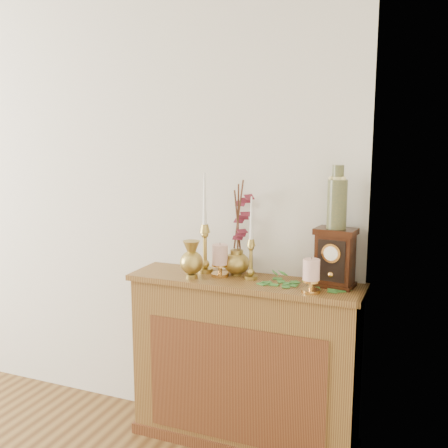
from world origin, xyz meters
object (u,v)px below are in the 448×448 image
at_px(ceramic_vase, 337,200).
at_px(ginger_jar, 241,232).
at_px(candlestick_left, 205,240).
at_px(mantel_clock, 335,258).
at_px(candlestick_center, 251,252).
at_px(bud_vase, 192,260).

bearing_deg(ceramic_vase, ginger_jar, 175.11).
bearing_deg(candlestick_left, mantel_clock, -0.12).
distance_m(candlestick_center, mantel_clock, 0.43).
distance_m(candlestick_center, ginger_jar, 0.14).
bearing_deg(candlestick_left, ceramic_vase, 0.09).
height_order(candlestick_center, mantel_clock, candlestick_center).
distance_m(bud_vase, ceramic_vase, 0.81).
distance_m(candlestick_left, candlestick_center, 0.28).
height_order(mantel_clock, ceramic_vase, ceramic_vase).
height_order(bud_vase, ginger_jar, ginger_jar).
relative_size(candlestick_center, ceramic_vase, 1.40).
height_order(candlestick_left, ceramic_vase, ceramic_vase).
height_order(candlestick_center, ceramic_vase, ceramic_vase).
distance_m(candlestick_left, ginger_jar, 0.21).
xyz_separation_m(mantel_clock, ceramic_vase, (0.00, 0.00, 0.29)).
bearing_deg(candlestick_center, mantel_clock, 4.04).
bearing_deg(candlestick_left, ginger_jar, 12.98).
bearing_deg(bud_vase, candlestick_left, 83.16).
bearing_deg(mantel_clock, ginger_jar, -177.62).
distance_m(candlestick_center, ceramic_vase, 0.52).
bearing_deg(ceramic_vase, candlestick_left, -179.91).
xyz_separation_m(candlestick_center, ceramic_vase, (0.43, 0.03, 0.29)).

